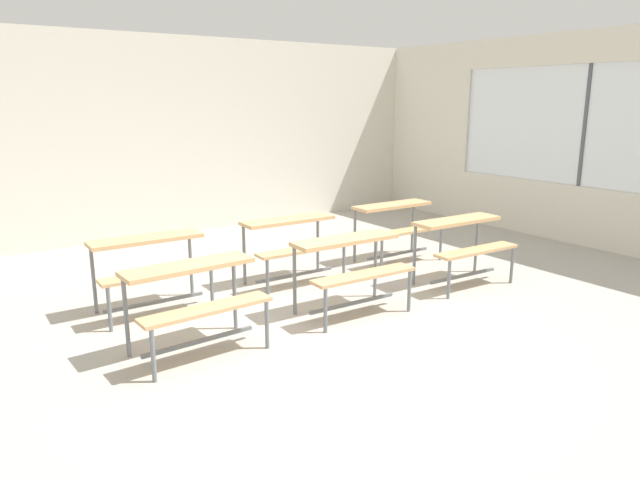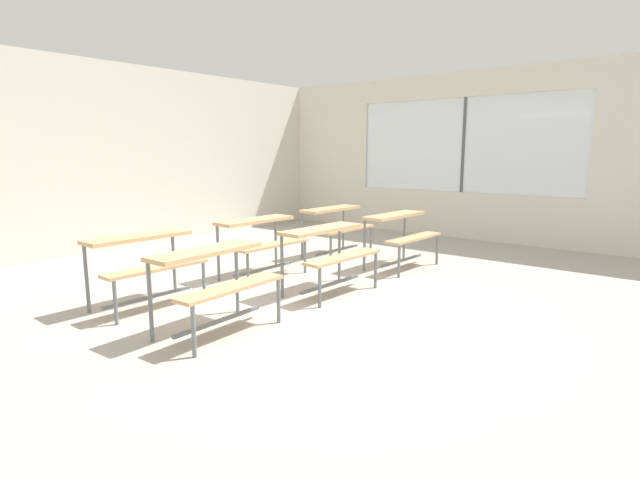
% 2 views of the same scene
% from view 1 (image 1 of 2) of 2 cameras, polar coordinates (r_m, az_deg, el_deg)
% --- Properties ---
extents(ground, '(10.00, 9.00, 0.05)m').
position_cam_1_polar(ground, '(5.44, -0.85, -8.92)').
color(ground, '#ADA89E').
extents(wall_back, '(10.00, 0.12, 3.00)m').
position_cam_1_polar(wall_back, '(9.13, -17.08, 9.59)').
color(wall_back, silver).
rests_on(wall_back, ground).
extents(wall_right, '(0.12, 9.00, 3.00)m').
position_cam_1_polar(wall_right, '(8.80, 28.12, 8.10)').
color(wall_right, silver).
rests_on(wall_right, ground).
extents(desk_bench_r0c0, '(1.12, 0.64, 0.74)m').
position_cam_1_polar(desk_bench_r0c0, '(4.87, -12.26, -4.63)').
color(desk_bench_r0c0, tan).
rests_on(desk_bench_r0c0, ground).
extents(desk_bench_r0c1, '(1.12, 0.63, 0.74)m').
position_cam_1_polar(desk_bench_r0c1, '(5.65, 3.11, -1.75)').
color(desk_bench_r0c1, tan).
rests_on(desk_bench_r0c1, ground).
extents(desk_bench_r0c2, '(1.12, 0.63, 0.74)m').
position_cam_1_polar(desk_bench_r0c2, '(6.73, 13.98, 0.40)').
color(desk_bench_r0c2, tan).
rests_on(desk_bench_r0c2, ground).
extents(desk_bench_r1c0, '(1.11, 0.61, 0.74)m').
position_cam_1_polar(desk_bench_r1c0, '(5.91, -16.39, -1.60)').
color(desk_bench_r1c0, tan).
rests_on(desk_bench_r1c0, ground).
extents(desk_bench_r1c1, '(1.11, 0.62, 0.74)m').
position_cam_1_polar(desk_bench_r1c1, '(6.57, -2.68, 0.47)').
color(desk_bench_r1c1, tan).
rests_on(desk_bench_r1c1, ground).
extents(desk_bench_r1c2, '(1.11, 0.61, 0.74)m').
position_cam_1_polar(desk_bench_r1c2, '(7.55, 7.66, 2.11)').
color(desk_bench_r1c2, tan).
rests_on(desk_bench_r1c2, ground).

